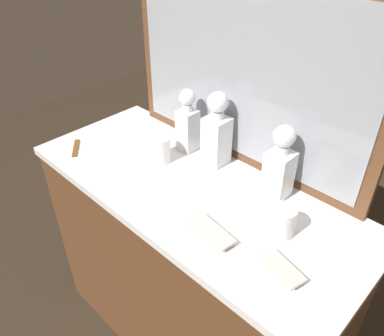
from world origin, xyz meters
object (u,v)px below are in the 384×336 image
(crystal_decanter_center, at_px, (188,126))
(crystal_tumbler_center, at_px, (282,222))
(crystal_decanter_rear, at_px, (216,136))
(silver_brush_center, at_px, (212,232))
(crystal_tumbler_front, at_px, (159,150))
(tortoiseshell_comb, at_px, (76,148))
(crystal_decanter_left, at_px, (279,169))
(silver_brush_far_left, at_px, (283,269))

(crystal_decanter_center, distance_m, crystal_tumbler_center, 0.58)
(crystal_decanter_rear, distance_m, silver_brush_center, 0.42)
(crystal_tumbler_front, xyz_separation_m, silver_brush_center, (0.42, -0.16, -0.04))
(crystal_tumbler_front, bearing_deg, silver_brush_center, -20.90)
(tortoiseshell_comb, bearing_deg, crystal_tumbler_front, 30.29)
(crystal_tumbler_front, height_order, silver_brush_center, crystal_tumbler_front)
(crystal_decanter_left, xyz_separation_m, tortoiseshell_comb, (-0.77, -0.33, -0.11))
(crystal_decanter_rear, xyz_separation_m, crystal_tumbler_front, (-0.17, -0.15, -0.07))
(crystal_decanter_center, xyz_separation_m, silver_brush_far_left, (0.64, -0.27, -0.09))
(crystal_tumbler_center, xyz_separation_m, silver_brush_far_left, (0.09, -0.13, -0.03))
(crystal_tumbler_center, bearing_deg, crystal_tumbler_front, 179.24)
(crystal_decanter_left, height_order, silver_brush_far_left, crystal_decanter_left)
(crystal_decanter_rear, bearing_deg, silver_brush_far_left, -29.54)
(crystal_decanter_left, xyz_separation_m, crystal_tumbler_front, (-0.45, -0.14, -0.06))
(crystal_decanter_center, bearing_deg, silver_brush_far_left, -23.02)
(crystal_decanter_left, bearing_deg, crystal_tumbler_center, -51.21)
(crystal_decanter_rear, bearing_deg, silver_brush_center, -50.24)
(crystal_decanter_center, xyz_separation_m, crystal_tumbler_center, (0.56, -0.15, -0.06))
(crystal_tumbler_center, bearing_deg, crystal_decanter_left, 128.79)
(crystal_decanter_center, xyz_separation_m, tortoiseshell_comb, (-0.34, -0.33, -0.10))
(crystal_decanter_left, relative_size, tortoiseshell_comb, 2.35)
(crystal_decanter_center, height_order, crystal_tumbler_center, crystal_decanter_center)
(crystal_decanter_center, distance_m, crystal_decanter_left, 0.43)
(silver_brush_far_left, bearing_deg, silver_brush_center, -173.01)
(crystal_decanter_center, distance_m, tortoiseshell_comb, 0.48)
(silver_brush_far_left, bearing_deg, crystal_decanter_rear, 150.46)
(silver_brush_far_left, bearing_deg, crystal_decanter_left, 127.29)
(crystal_decanter_rear, bearing_deg, crystal_decanter_left, -1.26)
(crystal_decanter_left, xyz_separation_m, silver_brush_center, (-0.03, -0.30, -0.10))
(crystal_decanter_rear, xyz_separation_m, tortoiseshell_comb, (-0.48, -0.33, -0.12))
(crystal_decanter_center, relative_size, silver_brush_far_left, 1.83)
(silver_brush_center, relative_size, silver_brush_far_left, 1.20)
(crystal_decanter_left, bearing_deg, silver_brush_center, -95.38)
(crystal_decanter_rear, height_order, silver_brush_center, crystal_decanter_rear)
(crystal_decanter_rear, relative_size, tortoiseshell_comb, 2.55)
(crystal_decanter_center, relative_size, crystal_decanter_rear, 0.89)
(silver_brush_center, xyz_separation_m, tortoiseshell_comb, (-0.74, -0.02, -0.01))
(crystal_decanter_rear, distance_m, crystal_tumbler_front, 0.23)
(tortoiseshell_comb, bearing_deg, crystal_decanter_center, 44.16)
(crystal_tumbler_front, xyz_separation_m, silver_brush_far_left, (0.66, -0.13, -0.04))
(crystal_tumbler_center, height_order, silver_brush_center, crystal_tumbler_center)
(crystal_decanter_rear, xyz_separation_m, silver_brush_center, (0.26, -0.31, -0.11))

